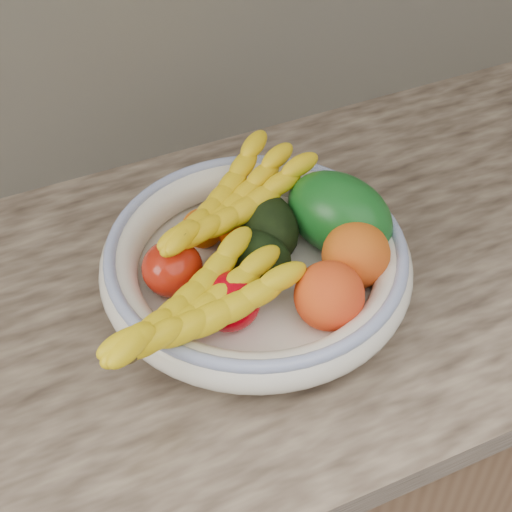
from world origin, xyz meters
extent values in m
cube|color=brown|center=(0.00, 1.68, 0.43)|extent=(2.40, 0.62, 0.86)
cube|color=tan|center=(0.00, 1.68, 0.88)|extent=(2.44, 0.66, 0.04)
cylinder|color=silver|center=(0.00, 1.66, 0.91)|extent=(0.13, 0.13, 0.02)
cylinder|color=silver|center=(0.00, 1.66, 0.92)|extent=(0.32, 0.32, 0.01)
torus|color=silver|center=(0.00, 1.66, 0.95)|extent=(0.39, 0.39, 0.05)
torus|color=#3B54A8|center=(0.00, 1.66, 0.97)|extent=(0.37, 0.37, 0.02)
ellipsoid|color=#DF6004|center=(-0.04, 1.74, 0.95)|extent=(0.06, 0.06, 0.05)
ellipsoid|color=#FF6D05|center=(0.03, 1.75, 0.95)|extent=(0.06, 0.06, 0.05)
ellipsoid|color=#EC4C04|center=(0.00, 1.73, 0.95)|extent=(0.07, 0.07, 0.05)
ellipsoid|color=#B61E0D|center=(-0.10, 1.68, 0.96)|extent=(0.09, 0.09, 0.07)
ellipsoid|color=#BC000D|center=(-0.06, 1.60, 0.96)|extent=(0.10, 0.10, 0.07)
ellipsoid|color=black|center=(0.00, 1.66, 0.96)|extent=(0.11, 0.11, 0.06)
ellipsoid|color=black|center=(0.03, 1.70, 0.96)|extent=(0.09, 0.12, 0.08)
ellipsoid|color=#0E4E17|center=(0.12, 1.67, 0.98)|extent=(0.18, 0.19, 0.13)
ellipsoid|color=orange|center=(0.05, 1.56, 0.97)|extent=(0.11, 0.11, 0.08)
ellipsoid|color=orange|center=(0.11, 1.60, 0.97)|extent=(0.10, 0.10, 0.08)
camera|label=1|loc=(-0.29, 1.03, 1.64)|focal=55.00mm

